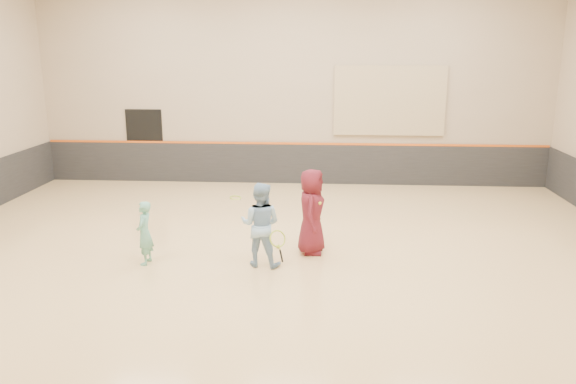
# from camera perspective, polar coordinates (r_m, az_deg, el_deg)

# --- Properties ---
(room) EXTENTS (15.04, 12.04, 6.22)m
(room) POSITION_cam_1_polar(r_m,az_deg,el_deg) (11.05, -1.30, -2.19)
(room) COLOR tan
(room) RESTS_ON ground
(wainscot_back) EXTENTS (14.90, 0.04, 1.20)m
(wainscot_back) POSITION_cam_1_polar(r_m,az_deg,el_deg) (16.89, 0.49, 2.88)
(wainscot_back) COLOR #232326
(wainscot_back) RESTS_ON floor
(accent_stripe) EXTENTS (14.90, 0.03, 0.06)m
(accent_stripe) POSITION_cam_1_polar(r_m,az_deg,el_deg) (16.77, 0.50, 4.95)
(accent_stripe) COLOR #D85914
(accent_stripe) RESTS_ON wall_back
(acoustic_panel) EXTENTS (3.20, 0.08, 2.00)m
(acoustic_panel) POSITION_cam_1_polar(r_m,az_deg,el_deg) (16.67, 10.28, 9.11)
(acoustic_panel) COLOR tan
(acoustic_panel) RESTS_ON wall_back
(doorway) EXTENTS (1.10, 0.05, 2.20)m
(doorway) POSITION_cam_1_polar(r_m,az_deg,el_deg) (17.64, -14.30, 4.59)
(doorway) COLOR black
(doorway) RESTS_ON floor
(girl) EXTENTS (0.30, 0.45, 1.22)m
(girl) POSITION_cam_1_polar(r_m,az_deg,el_deg) (10.88, -14.37, -4.05)
(girl) COLOR #66B29E
(girl) RESTS_ON floor
(instructor) EXTENTS (0.87, 0.73, 1.59)m
(instructor) POSITION_cam_1_polar(r_m,az_deg,el_deg) (10.43, -2.81, -3.32)
(instructor) COLOR #8FB7DD
(instructor) RESTS_ON floor
(young_man) EXTENTS (0.60, 0.87, 1.70)m
(young_man) POSITION_cam_1_polar(r_m,az_deg,el_deg) (11.05, 2.41, -1.99)
(young_man) COLOR maroon
(young_man) RESTS_ON floor
(held_racket) EXTENTS (0.34, 0.34, 0.67)m
(held_racket) POSITION_cam_1_polar(r_m,az_deg,el_deg) (10.24, -1.07, -4.77)
(held_racket) COLOR #9CBD29
(held_racket) RESTS_ON instructor
(spare_racket) EXTENTS (0.70, 0.70, 0.12)m
(spare_racket) POSITION_cam_1_polar(r_m,az_deg,el_deg) (15.36, -5.35, -0.42)
(spare_racket) COLOR #A2CE2D
(spare_racket) RESTS_ON floor
(ball_under_racket) EXTENTS (0.07, 0.07, 0.07)m
(ball_under_racket) POSITION_cam_1_polar(r_m,az_deg,el_deg) (11.52, -1.07, -5.57)
(ball_under_racket) COLOR #BCCE30
(ball_under_racket) RESTS_ON floor
(ball_in_hand) EXTENTS (0.07, 0.07, 0.07)m
(ball_in_hand) POSITION_cam_1_polar(r_m,az_deg,el_deg) (10.79, 3.26, -1.13)
(ball_in_hand) COLOR yellow
(ball_in_hand) RESTS_ON young_man
(ball_beside_spare) EXTENTS (0.07, 0.07, 0.07)m
(ball_beside_spare) POSITION_cam_1_polar(r_m,az_deg,el_deg) (14.29, 2.12, -1.60)
(ball_beside_spare) COLOR yellow
(ball_beside_spare) RESTS_ON floor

